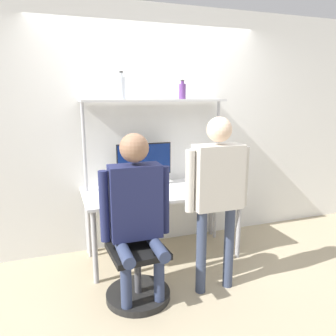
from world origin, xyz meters
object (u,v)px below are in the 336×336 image
laptop (127,192)px  person_standing (217,184)px  office_chair (136,266)px  bottle_purple (182,91)px  monitor (144,162)px  cell_phone (152,197)px  person_seated (136,205)px  bottle_clear (122,87)px

laptop → person_standing: (0.66, -0.63, 0.18)m
office_chair → bottle_purple: bottle_purple is taller
monitor → person_standing: bearing=-68.7°
laptop → monitor: bearing=51.9°
office_chair → person_standing: 1.00m
cell_phone → person_standing: person_standing is taller
person_seated → bottle_clear: bearing=84.4°
person_standing → bottle_clear: bearing=121.1°
monitor → laptop: 0.49m
monitor → bottle_purple: bottle_purple is taller
bottle_clear → cell_phone: bearing=-67.0°
person_seated → cell_phone: bearing=60.5°
bottle_purple → bottle_clear: 0.67m
cell_phone → person_seated: 0.56m
bottle_purple → bottle_clear: size_ratio=0.72×
person_standing → bottle_purple: bearing=86.2°
cell_phone → person_seated: bearing=-119.5°
laptop → cell_phone: 0.25m
monitor → bottle_purple: 0.88m
bottle_purple → bottle_clear: bearing=180.0°
monitor → cell_phone: bearing=-95.6°
laptop → bottle_purple: size_ratio=1.56×
laptop → person_standing: size_ratio=0.20×
office_chair → person_seated: (0.00, -0.04, 0.57)m
cell_phone → bottle_clear: 1.16m
laptop → cell_phone: laptop is taller
office_chair → bottle_clear: size_ratio=3.33×
monitor → laptop: monitor is taller
person_standing → office_chair: bearing=169.2°
laptop → office_chair: bearing=-94.5°
person_seated → bottle_clear: (0.09, 0.91, 0.96)m
laptop → person_seated: bearing=-93.9°
monitor → cell_phone: 0.49m
person_standing → bottle_clear: (-0.60, 1.00, 0.82)m
laptop → bottle_clear: bottle_clear is taller
cell_phone → bottle_purple: 1.22m
person_seated → bottle_purple: bottle_purple is taller
laptop → bottle_clear: size_ratio=1.13×
monitor → laptop: bearing=-128.1°
monitor → bottle_clear: (-0.22, 0.02, 0.79)m
person_standing → bottle_clear: bottle_clear is taller
monitor → bottle_purple: size_ratio=3.01×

